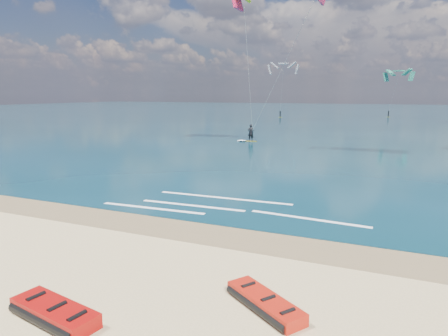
% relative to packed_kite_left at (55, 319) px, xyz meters
% --- Properties ---
extents(ground, '(320.00, 320.00, 0.00)m').
position_rel_packed_kite_left_xyz_m(ground, '(-1.69, 44.02, 0.00)').
color(ground, tan).
rests_on(ground, ground).
extents(wet_sand_strip, '(320.00, 2.40, 0.01)m').
position_rel_packed_kite_left_xyz_m(wet_sand_strip, '(-1.69, 7.02, 0.00)').
color(wet_sand_strip, brown).
rests_on(wet_sand_strip, ground).
extents(sea, '(320.00, 200.00, 0.04)m').
position_rel_packed_kite_left_xyz_m(sea, '(-1.69, 108.02, 0.02)').
color(sea, '#092C35').
rests_on(sea, ground).
extents(packed_kite_left, '(2.93, 1.69, 0.44)m').
position_rel_packed_kite_left_xyz_m(packed_kite_left, '(0.00, 0.00, 0.00)').
color(packed_kite_left, '#AA0B09').
rests_on(packed_kite_left, ground).
extents(packed_kite_mid, '(2.78, 2.36, 0.38)m').
position_rel_packed_kite_left_xyz_m(packed_kite_mid, '(4.60, 2.52, 0.00)').
color(packed_kite_mid, red).
rests_on(packed_kite_mid, ground).
extents(kitesurfer_main, '(11.98, 7.01, 17.60)m').
position_rel_packed_kite_left_xyz_m(kitesurfer_main, '(-5.30, 33.59, 9.08)').
color(kitesurfer_main, gold).
rests_on(kitesurfer_main, sea).
extents(shoreline_foam, '(12.61, 3.62, 0.01)m').
position_rel_packed_kite_left_xyz_m(shoreline_foam, '(-0.30, 10.55, 0.04)').
color(shoreline_foam, white).
rests_on(shoreline_foam, ground).
extents(distant_kites, '(45.49, 19.80, 11.65)m').
position_rel_packed_kite_left_xyz_m(distant_kites, '(5.35, 80.49, 5.56)').
color(distant_kites, '#D04A12').
rests_on(distant_kites, ground).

